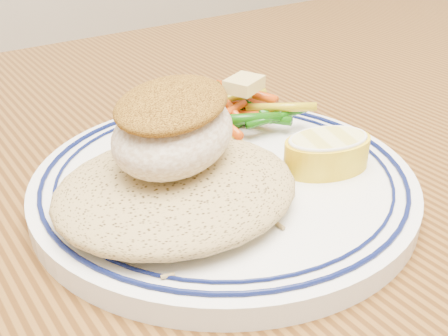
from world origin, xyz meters
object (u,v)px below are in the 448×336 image
Objects in this scene: plate at (224,182)px; fish_fillet at (173,125)px; lemon_wedge at (327,151)px; vegetable_pile at (240,110)px; rice_pilaf at (176,184)px.

plate is 2.18× the size of fish_fillet.
fish_fillet is 1.70× the size of lemon_wedge.
plate is at bearing 2.13° from fish_fillet.
lemon_wedge is (0.01, -0.09, -0.00)m from vegetable_pile.
lemon_wedge is at bearing -9.38° from rice_pilaf.
rice_pilaf is 1.29× the size of fish_fillet.
vegetable_pile is (0.10, 0.07, -0.00)m from rice_pilaf.
rice_pilaf is at bearing 170.62° from lemon_wedge.
rice_pilaf is at bearing -118.24° from fish_fillet.
fish_fillet reaches higher than rice_pilaf.
vegetable_pile is at bearing 35.73° from rice_pilaf.
fish_fillet is (0.01, 0.01, 0.03)m from rice_pilaf.
rice_pilaf is (-0.04, -0.01, 0.02)m from plate.
fish_fillet is 1.06× the size of vegetable_pile.
rice_pilaf reaches higher than lemon_wedge.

